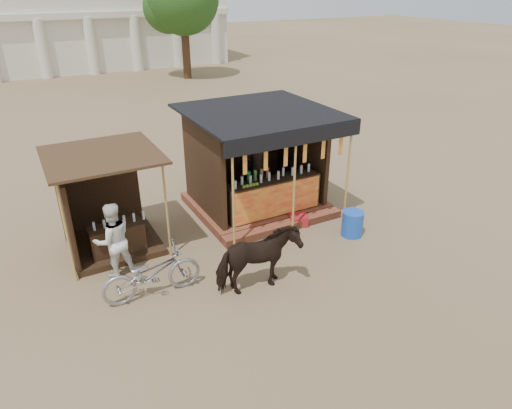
{
  "coord_description": "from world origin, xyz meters",
  "views": [
    {
      "loc": [
        -4.49,
        -6.69,
        5.75
      ],
      "look_at": [
        0.0,
        1.6,
        1.1
      ],
      "focal_mm": 32.0,
      "sensor_mm": 36.0,
      "label": 1
    }
  ],
  "objects": [
    {
      "name": "main_stall",
      "position": [
        1.01,
        3.36,
        1.03
      ],
      "size": [
        3.6,
        3.61,
        2.78
      ],
      "color": "brown",
      "rests_on": "ground"
    },
    {
      "name": "ground",
      "position": [
        0.0,
        0.0,
        0.0
      ],
      "size": [
        120.0,
        120.0,
        0.0
      ],
      "primitive_type": "plane",
      "color": "#846B4C",
      "rests_on": "ground"
    },
    {
      "name": "background_building",
      "position": [
        -2.0,
        29.94,
        3.98
      ],
      "size": [
        26.0,
        7.45,
        8.18
      ],
      "color": "silver",
      "rests_on": "ground"
    },
    {
      "name": "tree",
      "position": [
        5.81,
        22.14,
        4.63
      ],
      "size": [
        4.5,
        4.4,
        7.0
      ],
      "color": "#382314",
      "rests_on": "ground"
    },
    {
      "name": "cooler",
      "position": [
        1.87,
        2.6,
        0.23
      ],
      "size": [
        0.67,
        0.48,
        0.46
      ],
      "color": "#186F42",
      "rests_on": "ground"
    },
    {
      "name": "motorbike",
      "position": [
        -2.74,
        0.9,
        0.52
      ],
      "size": [
        2.01,
        0.74,
        1.05
      ],
      "primitive_type": "imported",
      "rotation": [
        0.0,
        0.0,
        1.55
      ],
      "color": "gray",
      "rests_on": "ground"
    },
    {
      "name": "blue_barrel",
      "position": [
        2.35,
        0.91,
        0.32
      ],
      "size": [
        0.59,
        0.59,
        0.64
      ],
      "primitive_type": "cylinder",
      "rotation": [
        0.0,
        0.0,
        -0.12
      ],
      "color": "blue",
      "rests_on": "ground"
    },
    {
      "name": "cow",
      "position": [
        -0.8,
        0.04,
        0.71
      ],
      "size": [
        1.71,
        0.84,
        1.42
      ],
      "primitive_type": "imported",
      "rotation": [
        0.0,
        0.0,
        1.52
      ],
      "color": "black",
      "rests_on": "ground"
    },
    {
      "name": "red_crate",
      "position": [
        1.47,
        2.0,
        0.13
      ],
      "size": [
        0.58,
        0.57,
        0.27
      ],
      "primitive_type": "cube",
      "rotation": [
        0.0,
        0.0,
        -0.38
      ],
      "color": "maroon",
      "rests_on": "ground"
    },
    {
      "name": "secondary_stall",
      "position": [
        -3.17,
        3.24,
        0.85
      ],
      "size": [
        2.4,
        2.4,
        2.38
      ],
      "color": "#332212",
      "rests_on": "ground"
    },
    {
      "name": "bystander",
      "position": [
        -3.2,
        2.0,
        0.84
      ],
      "size": [
        0.86,
        0.7,
        1.68
      ],
      "primitive_type": "imported",
      "rotation": [
        0.0,
        0.0,
        3.22
      ],
      "color": "silver",
      "rests_on": "ground"
    }
  ]
}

